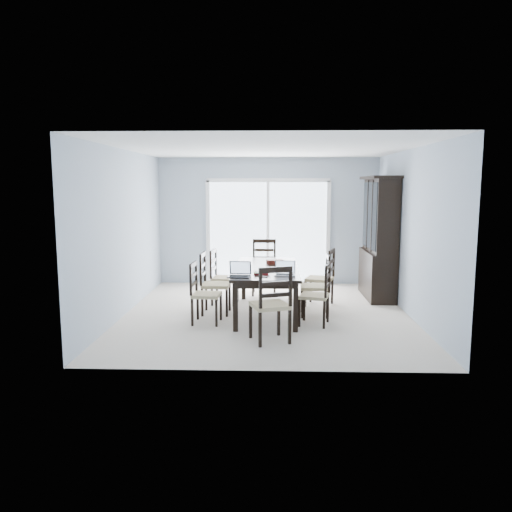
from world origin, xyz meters
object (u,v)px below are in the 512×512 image
(china_hutch, at_px, (379,239))
(chair_left_near, at_px, (200,286))
(chair_left_mid, at_px, (210,276))
(chair_end_near, at_px, (272,296))
(chair_right_near, at_px, (320,288))
(cell_phone, at_px, (264,277))
(chair_right_mid, at_px, (321,278))
(hot_tub, at_px, (248,253))
(chair_right_far, at_px, (325,271))
(laptop_silver, at_px, (285,272))
(chair_end_far, at_px, (264,261))
(game_box, at_px, (275,262))
(laptop_dark, at_px, (239,273))
(chair_left_far, at_px, (220,271))
(dining_table, at_px, (266,272))

(china_hutch, bearing_deg, chair_left_near, -148.57)
(china_hutch, distance_m, chair_left_mid, 3.22)
(chair_left_mid, distance_m, chair_end_near, 1.81)
(chair_right_near, xyz_separation_m, cell_phone, (-0.82, -0.21, 0.20))
(chair_left_mid, distance_m, chair_right_mid, 1.75)
(hot_tub, bearing_deg, chair_right_far, -64.77)
(chair_right_mid, xyz_separation_m, laptop_silver, (-0.58, -0.62, 0.21))
(cell_phone, relative_size, hot_tub, 0.06)
(chair_end_far, height_order, cell_phone, chair_end_far)
(chair_end_far, distance_m, game_box, 1.20)
(hot_tub, bearing_deg, chair_right_mid, -70.54)
(cell_phone, xyz_separation_m, hot_tub, (-0.44, 4.48, -0.28))
(china_hutch, height_order, laptop_dark, china_hutch)
(hot_tub, bearing_deg, china_hutch, -43.78)
(chair_left_near, distance_m, chair_left_far, 1.25)
(chair_end_far, bearing_deg, hot_tub, -78.87)
(chair_end_near, distance_m, game_box, 1.89)
(chair_left_mid, relative_size, chair_end_far, 0.96)
(chair_left_mid, relative_size, chair_right_mid, 1.01)
(chair_end_far, distance_m, laptop_silver, 2.27)
(chair_right_mid, xyz_separation_m, chair_end_near, (-0.76, -1.44, 0.03))
(dining_table, distance_m, chair_right_far, 1.14)
(chair_right_far, height_order, chair_end_far, chair_end_far)
(chair_right_far, bearing_deg, chair_left_mid, 124.83)
(dining_table, xyz_separation_m, chair_left_far, (-0.82, 0.66, -0.09))
(china_hutch, relative_size, chair_right_far, 1.96)
(dining_table, bearing_deg, laptop_dark, -113.83)
(chair_left_mid, height_order, chair_right_mid, chair_left_mid)
(dining_table, xyz_separation_m, chair_end_near, (0.10, -1.52, -0.05))
(dining_table, distance_m, chair_left_mid, 0.90)
(chair_right_far, distance_m, laptop_silver, 1.47)
(chair_right_far, bearing_deg, chair_right_mid, -173.96)
(chair_left_mid, bearing_deg, chair_end_far, 153.43)
(laptop_silver, relative_size, cell_phone, 2.73)
(chair_end_near, bearing_deg, cell_phone, 80.29)
(china_hutch, xyz_separation_m, chair_right_near, (-1.23, -1.89, -0.51))
(chair_end_far, bearing_deg, chair_left_far, 49.59)
(chair_end_near, bearing_deg, chair_left_near, 118.62)
(chair_left_mid, relative_size, chair_left_far, 1.04)
(chair_left_near, distance_m, laptop_silver, 1.27)
(chair_end_near, bearing_deg, dining_table, 73.75)
(laptop_dark, bearing_deg, chair_end_far, 87.98)
(laptop_silver, bearing_deg, chair_right_mid, 50.65)
(chair_left_near, bearing_deg, chair_left_far, 177.38)
(chair_left_mid, relative_size, chair_right_near, 1.08)
(chair_right_near, bearing_deg, laptop_silver, 112.38)
(hot_tub, bearing_deg, chair_end_near, -83.82)
(chair_right_far, bearing_deg, laptop_silver, 168.44)
(chair_end_near, height_order, laptop_silver, chair_end_near)
(laptop_dark, bearing_deg, chair_right_near, 16.34)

